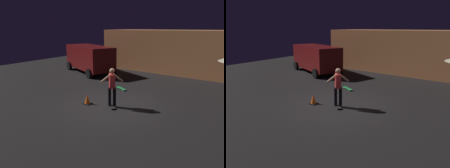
# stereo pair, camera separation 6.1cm
# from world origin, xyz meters

# --- Properties ---
(ground_plane) EXTENTS (28.00, 28.00, 0.00)m
(ground_plane) POSITION_xyz_m (0.00, 0.00, 0.00)
(ground_plane) COLOR black
(low_building) EXTENTS (12.71, 4.39, 3.19)m
(low_building) POSITION_xyz_m (0.42, 9.35, 1.59)
(low_building) COLOR #C67A47
(low_building) RESTS_ON ground_plane
(parked_van) EXTENTS (4.97, 3.54, 2.03)m
(parked_van) POSITION_xyz_m (-5.49, 4.70, 1.16)
(parked_van) COLOR maroon
(parked_van) RESTS_ON ground_plane
(skateboard_ridden) EXTENTS (0.69, 0.70, 0.07)m
(skateboard_ridden) POSITION_xyz_m (0.11, -0.14, 0.06)
(skateboard_ridden) COLOR black
(skateboard_ridden) RESTS_ON ground_plane
(skateboard_spare) EXTENTS (0.79, 0.50, 0.07)m
(skateboard_spare) POSITION_xyz_m (-0.97, 2.26, 0.06)
(skateboard_spare) COLOR green
(skateboard_spare) RESTS_ON ground_plane
(skater) EXTENTS (0.77, 0.75, 1.67)m
(skater) POSITION_xyz_m (0.11, -0.14, 1.04)
(skater) COLOR black
(skater) RESTS_ON skateboard_ridden
(traffic_cone) EXTENTS (0.34, 0.34, 0.46)m
(traffic_cone) POSITION_xyz_m (-1.02, -0.52, 0.21)
(traffic_cone) COLOR black
(traffic_cone) RESTS_ON ground_plane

